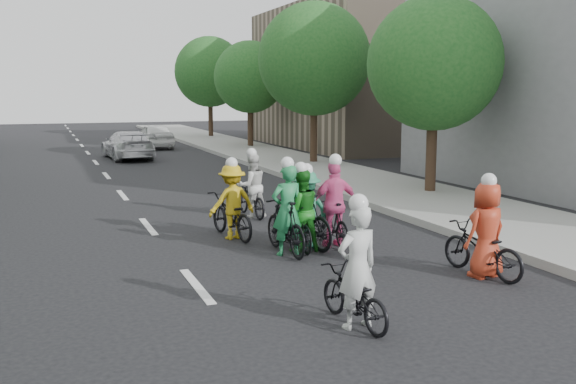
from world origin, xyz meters
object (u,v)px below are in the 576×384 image
cyclist_5 (286,220)px  cyclist_6 (251,193)px  cyclist_1 (300,217)px  cyclist_4 (484,241)px  cyclist_0 (355,284)px  cyclist_3 (334,212)px  cyclist_7 (305,215)px  follow_car_lead (128,145)px  follow_car_trail (154,136)px  cyclist_2 (232,209)px

cyclist_5 → cyclist_6: bearing=-100.7°
cyclist_1 → cyclist_5: bearing=28.7°
cyclist_4 → cyclist_6: 6.81m
cyclist_0 → cyclist_6: (1.06, 7.83, 0.03)m
cyclist_3 → cyclist_6: bearing=-79.4°
cyclist_3 → cyclist_7: cyclist_3 is taller
cyclist_7 → follow_car_lead: (-1.09, 19.28, -0.01)m
cyclist_1 → follow_car_trail: cyclist_1 is taller
cyclist_3 → cyclist_4: cyclist_3 is taller
cyclist_7 → cyclist_5: bearing=22.0°
cyclist_1 → cyclist_5: size_ratio=0.93×
cyclist_6 → cyclist_7: bearing=86.2°
follow_car_trail → follow_car_lead: bearing=66.3°
cyclist_6 → cyclist_3: bearing=95.7°
cyclist_1 → cyclist_7: bearing=-130.5°
cyclist_6 → follow_car_trail: size_ratio=0.43×
cyclist_7 → follow_car_lead: size_ratio=0.43×
cyclist_1 → cyclist_3: (0.80, 0.12, 0.03)m
cyclist_1 → cyclist_6: cyclist_1 is taller
follow_car_trail → cyclist_3: bearing=86.4°
cyclist_5 → follow_car_lead: size_ratio=0.42×
cyclist_5 → cyclist_6: 3.89m
cyclist_4 → cyclist_0: bearing=13.6°
cyclist_5 → cyclist_3: bearing=-169.0°
follow_car_trail → cyclist_6: bearing=84.5°
cyclist_4 → cyclist_7: cyclist_4 is taller
cyclist_3 → follow_car_trail: (0.51, 25.02, -0.00)m
cyclist_2 → cyclist_3: (1.75, -1.43, 0.06)m
cyclist_3 → follow_car_trail: bearing=-90.4°
cyclist_5 → cyclist_6: size_ratio=1.09×
cyclist_3 → cyclist_5: cyclist_5 is taller
cyclist_7 → cyclist_4: bearing=112.4°
cyclist_0 → cyclist_5: size_ratio=0.95×
cyclist_0 → cyclist_4: bearing=-164.4°
follow_car_lead → cyclist_7: bearing=88.6°
cyclist_0 → cyclist_6: 7.90m
cyclist_1 → cyclist_6: bearing=-88.9°
cyclist_5 → cyclist_7: size_ratio=0.98×
cyclist_3 → follow_car_lead: 19.44m
cyclist_2 → cyclist_7: (1.16, -1.35, 0.03)m
cyclist_2 → follow_car_trail: (2.26, 23.59, 0.06)m
cyclist_2 → follow_car_trail: 23.70m
follow_car_lead → cyclist_4: bearing=93.3°
cyclist_5 → cyclist_7: cyclist_5 is taller
cyclist_0 → cyclist_2: bearing=-96.8°
cyclist_0 → cyclist_6: size_ratio=1.04×
cyclist_1 → cyclist_7: (0.20, 0.21, 0.00)m
cyclist_2 → cyclist_5: size_ratio=1.00×
follow_car_trail → cyclist_0: bearing=83.3°
cyclist_0 → cyclist_4: 3.40m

